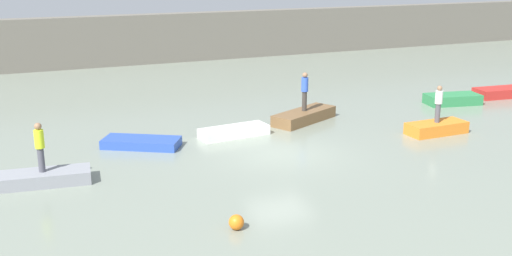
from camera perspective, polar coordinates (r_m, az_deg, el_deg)
The scene contains 13 objects.
ground_plane at distance 24.05m, azimuth 2.22°, elevation -2.36°, with size 120.00×120.00×0.00m, color gray.
embankment_wall at distance 44.91m, azimuth -10.26°, elevation 8.21°, with size 80.00×1.20×3.52m, color #666056.
rowboat_grey at distance 21.99m, azimuth -19.34°, elevation -4.43°, with size 3.14×1.13×0.45m, color gray.
rowboat_blue at distance 25.19m, azimuth -10.70°, elevation -1.36°, with size 3.09×1.26×0.36m, color #2B4CAD.
rowboat_white at distance 26.24m, azimuth -2.07°, elevation -0.34°, with size 3.02×1.06×0.41m, color white.
rowboat_brown at distance 28.61m, azimuth 4.53°, elevation 1.11°, with size 3.54×1.18×0.53m, color brown.
rowboat_orange at distance 27.74m, azimuth 16.56°, elevation 0.01°, with size 2.70×1.09×0.51m, color orange.
rowboat_green at distance 33.59m, azimuth 17.94°, elevation 2.59°, with size 2.81×1.30×0.53m, color #2D7F47.
rowboat_red at distance 36.56m, azimuth 22.62°, elevation 3.15°, with size 3.99×1.25×0.51m, color red.
person_hiviz_shirt at distance 21.63m, azimuth -19.62°, elevation -1.48°, with size 0.32×0.32×1.72m.
person_blue_shirt at distance 28.31m, azimuth 4.59°, elevation 3.63°, with size 0.32×0.32×1.82m.
person_white_shirt at distance 27.46m, azimuth 16.74°, elevation 2.34°, with size 0.32×0.32×1.63m.
mooring_buoy at distance 17.45m, azimuth -1.85°, elevation -8.82°, with size 0.44×0.44×0.44m, color orange.
Camera 1 is at (-9.73, -20.68, 7.49)m, focal length 42.67 mm.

